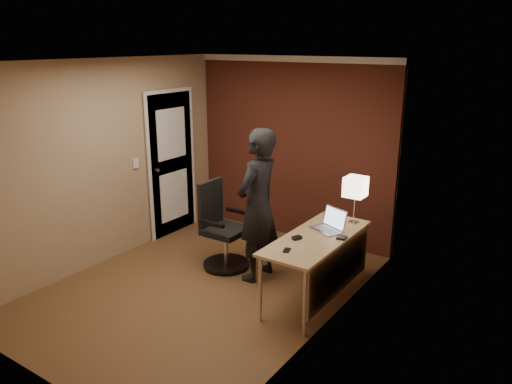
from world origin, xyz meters
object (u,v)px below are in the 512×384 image
desk (323,249)px  mouse (297,238)px  desk_lamp (355,187)px  phone (287,250)px  laptop (330,224)px  wallet (342,237)px  office_chair (221,231)px  person (258,205)px

desk → mouse: size_ratio=15.00×
desk_lamp → phone: (-0.22, -1.08, -0.41)m
laptop → wallet: bearing=-37.8°
desk_lamp → office_chair: 1.72m
mouse → person: (-0.68, 0.29, 0.14)m
laptop → person: 0.86m
desk_lamp → mouse: (-0.29, -0.77, -0.40)m
desk_lamp → laptop: bearing=-111.0°
person → wallet: bearing=89.3°
desk → desk_lamp: (0.08, 0.59, 0.55)m
desk_lamp → phone: 1.18m
desk → mouse: bearing=-138.3°
mouse → phone: (0.07, -0.31, -0.01)m
wallet → office_chair: (-1.59, 0.01, -0.28)m
desk → mouse: (-0.21, -0.19, 0.14)m
phone → mouse: bearing=84.3°
office_chair → desk: bearing=-4.0°
person → office_chair: bearing=-90.3°
desk_lamp → person: size_ratio=0.30×
laptop → person: bearing=-169.3°
laptop → mouse: size_ratio=4.05×
mouse → phone: bearing=-56.5°
wallet → person: bearing=179.6°
person → laptop: bearing=100.3°
phone → office_chair: size_ratio=0.11×
wallet → office_chair: 1.61m
mouse → person: bearing=178.7°
wallet → person: (-1.05, 0.01, 0.15)m
desk_lamp → laptop: 0.50m
desk_lamp → person: person is taller
mouse → wallet: (0.38, 0.28, -0.01)m
desk → mouse: mouse is taller
desk_lamp → mouse: size_ratio=5.35×
laptop → mouse: (-0.16, -0.44, -0.05)m
mouse → person: 0.75m
phone → office_chair: office_chair is taller
phone → office_chair: 1.44m
mouse → wallet: bearing=58.1°
wallet → office_chair: size_ratio=0.10×
mouse → phone: size_ratio=0.87×
phone → wallet: bearing=44.5°
desk → office_chair: office_chair is taller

